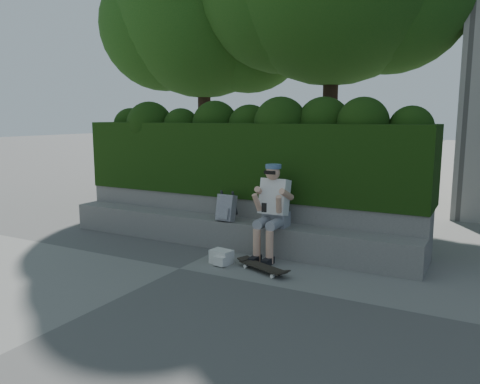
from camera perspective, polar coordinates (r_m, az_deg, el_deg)
The scene contains 9 objects.
ground at distance 6.54m, azimuth -7.37°, elevation -9.23°, with size 80.00×80.00×0.00m, color slate.
bench_ledge at distance 7.48m, azimuth -1.79°, elevation -4.99°, with size 6.00×0.45×0.45m, color gray.
planter_wall at distance 7.85m, azimuth -0.05°, elevation -3.18°, with size 6.00×0.50×0.75m, color gray.
hedge at distance 7.90m, azimuth 0.73°, elevation 4.06°, with size 6.00×1.00×1.20m, color black.
tree_right at distance 12.45m, azimuth -4.52°, elevation 21.29°, with size 4.32×4.32×6.84m.
person at distance 6.80m, azimuth 4.00°, elevation -1.89°, with size 0.40×0.76×1.38m.
skateboard at distance 6.34m, azimuth 2.80°, elevation -9.13°, with size 0.77×0.45×0.08m.
backpack_plaid at distance 7.26m, azimuth -1.69°, elevation -1.94°, with size 0.28×0.15×0.41m, color #ABABB0.
backpack_ground at distance 6.68m, azimuth -2.27°, elevation -7.88°, with size 0.30×0.21×0.19m, color white.
Camera 1 is at (3.65, -5.02, 2.06)m, focal length 35.00 mm.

